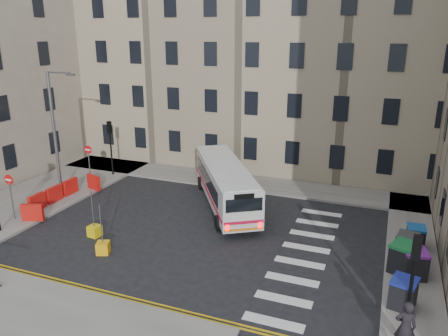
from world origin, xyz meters
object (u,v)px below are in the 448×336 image
Objects in this scene: bus at (225,182)px; wheelie_bin_c at (404,258)px; wheelie_bin_e at (415,237)px; bollard_chevron at (103,248)px; wheelie_bin_b at (414,263)px; wheelie_bin_d at (407,246)px; pedestrian at (405,327)px; bollard_yellow at (95,231)px; wheelie_bin_a at (403,293)px; streetlamp at (54,132)px.

bus reaches higher than wheelie_bin_c.
bus is 8.44× the size of wheelie_bin_e.
wheelie_bin_e is at bearing 22.74° from bollard_chevron.
bus is at bearing 167.14° from wheelie_bin_e.
wheelie_bin_b reaches higher than wheelie_bin_d.
bollard_chevron is at bearing -159.91° from wheelie_bin_e.
pedestrian reaches higher than bollard_yellow.
wheelie_bin_c is 1.37m from wheelie_bin_d.
wheelie_bin_a is 2.14× the size of bollard_chevron.
wheelie_bin_d reaches higher than wheelie_bin_e.
bus is 14.70m from pedestrian.
streetlamp is 6.34× the size of wheelie_bin_a.
wheelie_bin_b is at bearing 12.13° from bollard_chevron.
bus reaches higher than wheelie_bin_a.
wheelie_bin_a is at bearing -3.46° from bollard_yellow.
bollard_yellow is at bearing -166.58° from wheelie_bin_e.
wheelie_bin_c is 15.61m from bollard_yellow.
bus is at bearing 141.83° from wheelie_bin_b.
streetlamp is 6.02× the size of wheelie_bin_b.
pedestrian reaches higher than bollard_chevron.
bus reaches higher than bollard_yellow.
wheelie_bin_d is (10.62, -3.34, -0.78)m from bus.
wheelie_bin_a is 13.89m from bollard_chevron.
bus is at bearing 67.00° from bollard_chevron.
bus is 15.77× the size of bollard_yellow.
wheelie_bin_b is 16.02m from bollard_yellow.
bus is at bearing 177.07° from wheelie_bin_c.
bollard_yellow is at bearing -168.89° from wheelie_bin_a.
bollard_yellow is (-15.93, -1.65, -0.49)m from wheelie_bin_b.
wheelie_bin_e is 8.34m from pedestrian.
bollard_chevron is at bearing -145.55° from bus.
streetlamp is 8.53m from bollard_yellow.
pedestrian is at bearing -108.43° from wheelie_bin_b.
wheelie_bin_d reaches higher than wheelie_bin_a.
pedestrian reaches higher than wheelie_bin_c.
wheelie_bin_b is at bearing -10.01° from wheelie_bin_c.
wheelie_bin_d is 2.10× the size of bollard_yellow.
wheelie_bin_c is (0.01, 2.85, 0.08)m from wheelie_bin_a.
pedestrian is at bearing -96.49° from wheelie_bin_e.
wheelie_bin_d is 6.97m from pedestrian.
streetlamp is at bearing -30.55° from pedestrian.
streetlamp is 21.98m from wheelie_bin_c.
bollard_yellow is at bearing -159.71° from bus.
pedestrian is at bearing -68.70° from wheelie_bin_c.
wheelie_bin_c reaches higher than wheelie_bin_b.
wheelie_bin_b is 5.36m from pedestrian.
bollard_yellow is 2.15m from bollard_chevron.
streetlamp is 22.48m from wheelie_bin_a.
wheelie_bin_a is at bearing -82.40° from wheelie_bin_d.
bollard_yellow is (-15.49, 3.69, -0.83)m from pedestrian.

